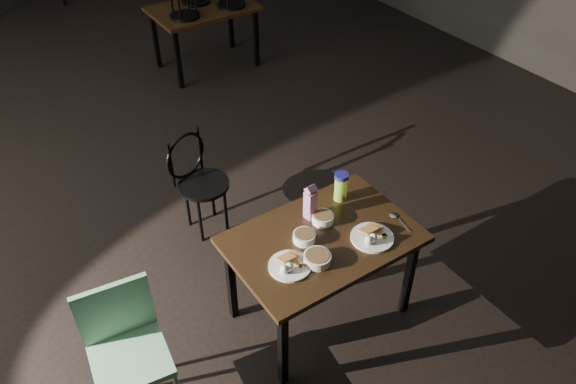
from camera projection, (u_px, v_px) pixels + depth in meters
main_table at (322, 246)px, 3.63m from camera, size 1.20×0.80×0.75m
plate_left at (290, 265)px, 3.37m from camera, size 0.26×0.26×0.08m
plate_right at (372, 236)px, 3.56m from camera, size 0.28×0.28×0.09m
bowl_near at (304, 237)px, 3.54m from camera, size 0.15×0.15×0.06m
bowl_far at (323, 218)px, 3.68m from camera, size 0.14×0.14×0.06m
bowl_big at (317, 258)px, 3.40m from camera, size 0.17×0.17×0.06m
juice_carton at (310, 203)px, 3.66m from camera, size 0.07×0.07×0.27m
water_bottle at (341, 186)px, 3.81m from camera, size 0.13×0.13×0.21m
spoon at (395, 217)px, 3.73m from camera, size 0.05×0.22×0.01m
bentwood_chair at (197, 176)px, 4.46m from camera, size 0.45×0.44×0.86m
school_chair at (125, 343)px, 3.20m from camera, size 0.48×0.48×0.92m
bg_table_right at (203, 5)px, 6.54m from camera, size 1.20×0.80×1.48m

